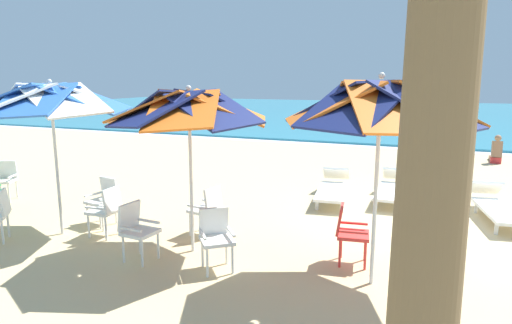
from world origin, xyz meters
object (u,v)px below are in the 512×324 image
object	(u,v)px
beach_umbrella_1	(189,109)
plastic_chair_1	(216,235)
plastic_chair_3	(208,208)
beachgoer_seated	(496,154)
beach_umbrella_2	(51,100)
plastic_chair_2	(137,228)
cooler_box	(435,250)
plastic_chair_4	(104,198)
beach_umbrella_0	(380,105)
sun_lounger_2	(333,188)
plastic_chair_0	(349,231)
plastic_chair_9	(5,178)
sun_lounger_1	(393,188)
plastic_chair_6	(107,208)
sun_lounger_0	(498,206)

from	to	relation	value
beach_umbrella_1	plastic_chair_1	bearing A→B (deg)	-34.08
plastic_chair_3	beachgoer_seated	xyz separation A→B (m)	(5.36, 9.51, -0.20)
beach_umbrella_2	beachgoer_seated	size ratio (longest dim) A/B	2.87
plastic_chair_2	cooler_box	xyz separation A→B (m)	(4.10, 1.57, -0.30)
beach_umbrella_1	plastic_chair_2	size ratio (longest dim) A/B	2.96
beach_umbrella_1	plastic_chair_4	bearing A→B (deg)	166.38
beach_umbrella_0	beach_umbrella_1	xyz separation A→B (m)	(-2.74, 0.07, -0.12)
beach_umbrella_2	sun_lounger_2	distance (m)	5.90
plastic_chair_0	plastic_chair_9	size ratio (longest dim) A/B	1.00
beach_umbrella_1	plastic_chair_0	bearing A→B (deg)	11.10
plastic_chair_1	sun_lounger_2	size ratio (longest dim) A/B	0.39
plastic_chair_0	plastic_chair_4	world-z (taller)	same
beach_umbrella_0	plastic_chair_1	xyz separation A→B (m)	(-2.11, -0.36, -1.85)
plastic_chair_1	plastic_chair_2	world-z (taller)	same
sun_lounger_1	beachgoer_seated	world-z (taller)	beachgoer_seated
beachgoer_seated	plastic_chair_4	bearing A→B (deg)	-127.54
plastic_chair_6	sun_lounger_0	world-z (taller)	plastic_chair_6
plastic_chair_1	plastic_chair_6	bearing A→B (deg)	169.22
plastic_chair_1	plastic_chair_6	xyz separation A→B (m)	(-2.32, 0.44, 0.00)
beach_umbrella_1	plastic_chair_2	distance (m)	1.92
beachgoer_seated	plastic_chair_0	bearing A→B (deg)	-106.64
beachgoer_seated	beach_umbrella_2	bearing A→B (deg)	-126.69
plastic_chair_4	sun_lounger_0	bearing A→B (deg)	23.88
plastic_chair_3	sun_lounger_0	xyz separation A→B (m)	(4.70, 2.83, -0.22)
plastic_chair_6	sun_lounger_1	size ratio (longest dim) A/B	0.40
plastic_chair_4	beachgoer_seated	distance (m)	12.21
cooler_box	plastic_chair_3	bearing A→B (deg)	-175.92
beach_umbrella_2	sun_lounger_2	size ratio (longest dim) A/B	1.20
plastic_chair_3	plastic_chair_2	bearing A→B (deg)	-109.86
plastic_chair_0	plastic_chair_1	distance (m)	1.91
plastic_chair_3	cooler_box	xyz separation A→B (m)	(3.63, 0.26, -0.30)
plastic_chair_2	sun_lounger_1	size ratio (longest dim) A/B	0.40
sun_lounger_1	plastic_chair_3	bearing A→B (deg)	-127.54
beach_umbrella_2	cooler_box	distance (m)	6.48
plastic_chair_0	plastic_chair_3	distance (m)	2.46
sun_lounger_1	cooler_box	distance (m)	3.41
plastic_chair_2	sun_lounger_2	distance (m)	4.79
plastic_chair_2	beach_umbrella_2	distance (m)	2.68
beach_umbrella_2	sun_lounger_0	size ratio (longest dim) A/B	1.19
beach_umbrella_1	beach_umbrella_2	world-z (taller)	beach_umbrella_2
cooler_box	beachgoer_seated	xyz separation A→B (m)	(1.74, 9.25, 0.09)
plastic_chair_3	beach_umbrella_2	bearing A→B (deg)	-159.50
beach_umbrella_0	sun_lounger_2	xyz separation A→B (m)	(-1.36, 3.82, -2.06)
beach_umbrella_0	plastic_chair_4	world-z (taller)	beach_umbrella_0
beach_umbrella_1	beach_umbrella_0	bearing A→B (deg)	-1.55
plastic_chair_3	plastic_chair_6	size ratio (longest dim) A/B	1.00
beach_umbrella_2	sun_lounger_1	world-z (taller)	beach_umbrella_2
beach_umbrella_0	plastic_chair_0	bearing A→B (deg)	127.75
beach_umbrella_0	beach_umbrella_1	world-z (taller)	beach_umbrella_0
plastic_chair_9	beachgoer_seated	bearing A→B (deg)	40.83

